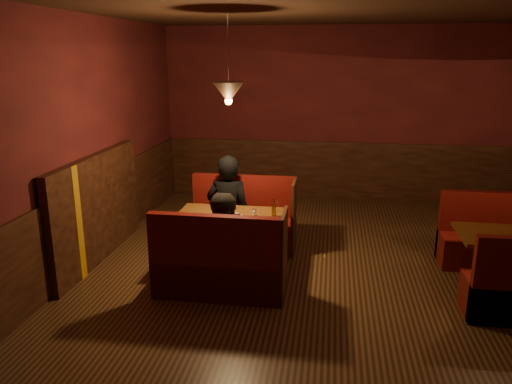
# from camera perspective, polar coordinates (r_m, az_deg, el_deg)

# --- Properties ---
(room) EXTENTS (6.02, 7.02, 2.92)m
(room) POSITION_cam_1_polar(r_m,az_deg,el_deg) (5.23, 7.05, -0.14)
(room) COLOR black
(room) RESTS_ON ground
(main_table) EXTENTS (1.24, 0.75, 0.87)m
(main_table) POSITION_cam_1_polar(r_m,az_deg,el_deg) (5.79, -2.81, -4.05)
(main_table) COLOR #4D2C0D
(main_table) RESTS_ON ground
(main_bench_far) EXTENTS (1.37, 0.49, 0.93)m
(main_bench_far) POSITION_cam_1_polar(r_m,az_deg,el_deg) (6.51, -1.43, -3.80)
(main_bench_far) COLOR #4B0A06
(main_bench_far) RESTS_ON ground
(main_bench_near) EXTENTS (1.37, 0.49, 0.93)m
(main_bench_near) POSITION_cam_1_polar(r_m,az_deg,el_deg) (5.23, -4.18, -8.86)
(main_bench_near) COLOR #4B0A06
(main_bench_near) RESTS_ON ground
(second_table) EXTENTS (1.11, 0.71, 0.63)m
(second_table) POSITION_cam_1_polar(r_m,az_deg,el_deg) (5.94, 27.24, -5.85)
(second_table) COLOR #4D2C0D
(second_table) RESTS_ON ground
(second_bench_far) EXTENTS (1.23, 0.46, 0.88)m
(second_bench_far) POSITION_cam_1_polar(r_m,az_deg,el_deg) (6.60, 25.51, -5.28)
(second_bench_far) COLOR #4B0A06
(second_bench_far) RESTS_ON ground
(diner_a) EXTENTS (0.61, 0.43, 1.60)m
(diner_a) POSITION_cam_1_polar(r_m,az_deg,el_deg) (6.28, -3.18, 0.25)
(diner_a) COLOR black
(diner_a) RESTS_ON ground
(diner_b) EXTENTS (0.80, 0.68, 1.43)m
(diner_b) POSITION_cam_1_polar(r_m,az_deg,el_deg) (5.19, -3.33, -4.09)
(diner_b) COLOR black
(diner_b) RESTS_ON ground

